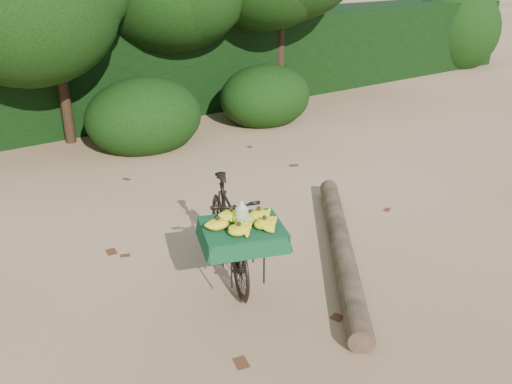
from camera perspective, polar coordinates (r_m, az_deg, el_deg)
ground at (r=5.37m, az=-7.09°, el=-10.44°), size 80.00×80.00×0.00m
vendor_bicycle at (r=5.40m, az=-2.88°, el=-3.88°), size 1.12×1.80×0.99m
fallen_log at (r=5.94m, az=8.94°, el=-5.64°), size 2.10×2.68×0.23m
hedge_backdrop at (r=10.69m, az=-23.83°, el=10.43°), size 26.00×1.80×1.80m
bush_clumps at (r=9.02m, az=-17.48°, el=6.21°), size 8.80×1.70×0.90m
leaf_litter at (r=5.87m, az=-10.12°, el=-7.38°), size 7.00×7.30×0.01m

